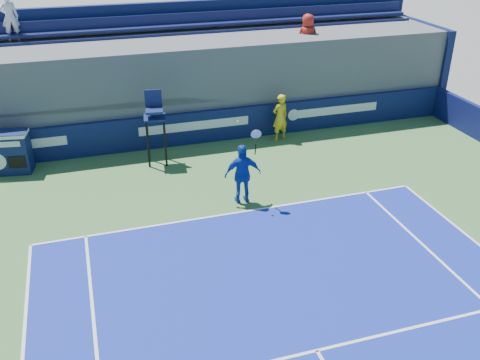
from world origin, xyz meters
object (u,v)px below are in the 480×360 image
object	(u,v)px
ball_person	(280,117)
umpire_chair	(155,120)
match_clock	(9,151)
tennis_player	(243,174)

from	to	relation	value
ball_person	umpire_chair	bearing A→B (deg)	-4.27
ball_person	match_clock	xyz separation A→B (m)	(-9.28, 0.02, -0.13)
ball_person	match_clock	bearing A→B (deg)	-12.62
tennis_player	ball_person	bearing A→B (deg)	56.48
ball_person	tennis_player	size ratio (longest dim) A/B	0.67
ball_person	match_clock	world-z (taller)	ball_person
tennis_player	match_clock	bearing A→B (deg)	148.08
umpire_chair	tennis_player	size ratio (longest dim) A/B	0.96
ball_person	tennis_player	xyz separation A→B (m)	(-2.70, -4.08, 0.04)
ball_person	umpire_chair	size ratio (longest dim) A/B	0.70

